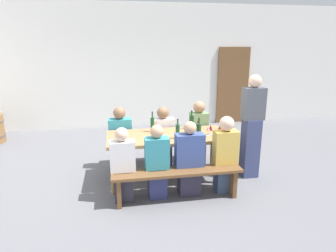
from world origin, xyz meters
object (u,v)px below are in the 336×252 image
object	(u,v)px
wooden_door	(233,86)
wine_bottle_0	(178,131)
wine_bottle_3	(199,130)
seated_guest_near_3	(225,156)
wine_glass_1	(220,129)
seated_guest_far_2	(199,133)
tasting_table	(168,139)
standing_host	(252,128)
wine_bottle_2	(152,124)
wine_bottle_1	(191,122)
wine_glass_4	(157,123)
seated_guest_far_1	(163,137)
seated_guest_near_1	(157,164)
seated_guest_near_2	(189,161)
wine_glass_3	(208,129)
seated_guest_near_0	(123,166)
wine_bottle_4	(193,130)
bench_near	(178,177)
bench_far	(161,144)
seated_guest_far_0	(121,139)
wine_glass_0	(211,128)
wine_glass_2	(198,122)

from	to	relation	value
wooden_door	wine_bottle_0	bearing A→B (deg)	-123.31
wine_bottle_0	wine_bottle_3	world-z (taller)	wine_bottle_0
wine_bottle_0	seated_guest_near_3	size ratio (longest dim) A/B	0.27
wine_glass_1	seated_guest_near_3	bearing A→B (deg)	-98.80
wine_glass_1	seated_guest_far_2	distance (m)	0.78
tasting_table	seated_guest_far_2	size ratio (longest dim) A/B	1.66
standing_host	wine_bottle_2	bearing A→B (deg)	-13.79
wine_bottle_1	wine_glass_4	bearing A→B (deg)	177.69
wooden_door	wine_glass_1	distance (m)	3.86
seated_guest_far_1	seated_guest_near_1	bearing A→B (deg)	-13.39
seated_guest_near_2	standing_host	xyz separation A→B (m)	(1.16, 0.44, 0.32)
wine_bottle_0	seated_guest_far_2	world-z (taller)	seated_guest_far_2
seated_guest_near_1	seated_guest_near_3	size ratio (longest dim) A/B	0.93
wine_bottle_3	wine_glass_3	size ratio (longest dim) A/B	1.85
wine_bottle_1	seated_guest_near_1	size ratio (longest dim) A/B	0.29
wooden_door	wine_bottle_3	xyz separation A→B (m)	(-2.00, -3.54, -0.19)
wine_bottle_2	seated_guest_near_3	xyz separation A→B (m)	(0.97, -0.83, -0.31)
wine_glass_4	seated_guest_near_0	distance (m)	1.17
wine_bottle_4	seated_guest_far_1	world-z (taller)	seated_guest_far_1
wine_bottle_3	bench_near	bearing A→B (deg)	-128.79
bench_near	wine_glass_4	xyz separation A→B (m)	(-0.14, 1.07, 0.52)
wine_glass_4	seated_guest_far_2	bearing A→B (deg)	18.34
wine_glass_3	seated_guest_far_1	size ratio (longest dim) A/B	0.15
bench_far	seated_guest_near_3	size ratio (longest dim) A/B	1.58
wine_bottle_4	seated_guest_near_3	world-z (taller)	seated_guest_near_3
wine_glass_4	wine_bottle_1	bearing A→B (deg)	-2.31
seated_guest_near_1	wine_bottle_1	bearing A→B (deg)	-39.34
wine_glass_1	seated_guest_far_0	bearing A→B (deg)	155.57
wine_glass_0	seated_guest_far_0	xyz separation A→B (m)	(-1.43, 0.69, -0.33)
wine_bottle_2	wine_bottle_3	bearing A→B (deg)	-30.52
tasting_table	seated_guest_far_1	size ratio (longest dim) A/B	1.78
wine_glass_3	seated_guest_near_1	distance (m)	1.04
bench_far	wine_bottle_4	bearing A→B (deg)	-69.08
wine_glass_0	seated_guest_near_0	size ratio (longest dim) A/B	0.15
wine_glass_2	seated_guest_near_1	size ratio (longest dim) A/B	0.15
wine_glass_1	seated_guest_far_2	size ratio (longest dim) A/B	0.12
wine_bottle_3	seated_guest_near_3	bearing A→B (deg)	-55.82
bench_far	seated_guest_far_1	size ratio (longest dim) A/B	1.69
wine_bottle_2	seated_guest_near_2	world-z (taller)	seated_guest_near_2
wine_bottle_3	seated_guest_near_3	distance (m)	0.59
wine_bottle_2	wine_glass_0	bearing A→B (deg)	-19.78
wine_bottle_1	wine_glass_2	distance (m)	0.12
seated_guest_near_1	seated_guest_near_3	world-z (taller)	seated_guest_near_3
wine_bottle_3	wine_glass_3	world-z (taller)	wine_bottle_3
wooden_door	wine_bottle_1	bearing A→B (deg)	-123.07
wine_bottle_1	seated_guest_far_1	world-z (taller)	seated_guest_far_1
wooden_door	wine_bottle_3	distance (m)	4.07
wooden_door	seated_guest_far_2	size ratio (longest dim) A/B	1.79
wine_bottle_2	standing_host	size ratio (longest dim) A/B	0.20
bench_near	wine_bottle_0	xyz separation A→B (m)	(0.11, 0.53, 0.52)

